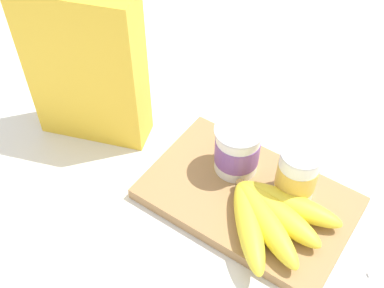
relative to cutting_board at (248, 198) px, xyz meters
name	(u,v)px	position (x,y,z in m)	size (l,w,h in m)	color
ground_plane	(247,202)	(0.00, 0.00, -0.01)	(2.40, 2.40, 0.00)	silver
cutting_board	(248,198)	(0.00, 0.00, 0.00)	(0.33, 0.21, 0.02)	#A37A4C
cereal_box	(86,68)	(-0.31, -0.01, 0.13)	(0.19, 0.07, 0.29)	yellow
yogurt_cup_front	(237,149)	(-0.05, 0.04, 0.05)	(0.08, 0.08, 0.09)	white
yogurt_cup_back	(297,174)	(0.06, 0.04, 0.06)	(0.06, 0.06, 0.10)	white
banana_bunch	(271,217)	(0.05, -0.03, 0.03)	(0.18, 0.17, 0.04)	yellow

